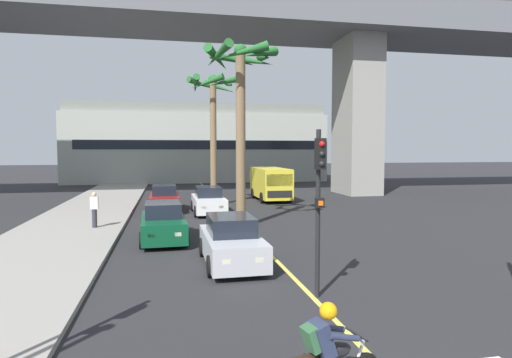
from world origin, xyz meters
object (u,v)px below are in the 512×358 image
(car_queue_third, at_px, (164,199))
(palm_tree_near_median, at_px, (213,104))
(car_queue_front, at_px, (231,242))
(car_queue_second, at_px, (163,223))
(traffic_light_median_near, at_px, (319,190))
(delivery_van, at_px, (270,183))
(palm_tree_mid_median, at_px, (241,85))
(pedestrian_mid_block, at_px, (94,209))
(car_queue_fourth, at_px, (208,201))

(car_queue_third, height_order, palm_tree_near_median, palm_tree_near_median)
(palm_tree_near_median, bearing_deg, car_queue_front, -93.68)
(car_queue_second, height_order, traffic_light_median_near, traffic_light_median_near)
(car_queue_second, relative_size, delivery_van, 0.79)
(palm_tree_mid_median, bearing_deg, traffic_light_median_near, -88.60)
(car_queue_second, xyz_separation_m, pedestrian_mid_block, (-3.10, 2.83, 0.28))
(car_queue_third, relative_size, pedestrian_mid_block, 2.54)
(pedestrian_mid_block, bearing_deg, car_queue_fourth, 38.03)
(car_queue_front, height_order, palm_tree_near_median, palm_tree_near_median)
(traffic_light_median_near, xyz_separation_m, pedestrian_mid_block, (-6.96, 10.62, -1.72))
(car_queue_fourth, relative_size, traffic_light_median_near, 0.98)
(car_queue_fourth, relative_size, delivery_van, 0.78)
(car_queue_front, bearing_deg, car_queue_third, 99.69)
(delivery_van, distance_m, palm_tree_mid_median, 12.46)
(palm_tree_near_median, distance_m, palm_tree_mid_median, 8.25)
(pedestrian_mid_block, bearing_deg, traffic_light_median_near, -56.77)
(car_queue_front, height_order, traffic_light_median_near, traffic_light_median_near)
(palm_tree_mid_median, bearing_deg, car_queue_third, 119.27)
(car_queue_fourth, distance_m, delivery_van, 7.56)
(palm_tree_mid_median, distance_m, pedestrian_mid_block, 8.83)
(car_queue_third, relative_size, palm_tree_mid_median, 0.48)
(car_queue_front, distance_m, palm_tree_mid_median, 8.93)
(palm_tree_near_median, bearing_deg, palm_tree_mid_median, -86.74)
(palm_tree_near_median, bearing_deg, car_queue_fourth, -100.91)
(traffic_light_median_near, bearing_deg, palm_tree_near_median, 92.23)
(car_queue_front, bearing_deg, delivery_van, 72.53)
(pedestrian_mid_block, bearing_deg, car_queue_second, -42.47)
(car_queue_third, xyz_separation_m, car_queue_fourth, (2.52, -1.56, 0.00))
(car_queue_front, xyz_separation_m, traffic_light_median_near, (1.66, -3.62, 1.99))
(car_queue_fourth, distance_m, palm_tree_mid_median, 7.82)
(car_queue_third, distance_m, pedestrian_mid_block, 6.70)
(car_queue_second, bearing_deg, pedestrian_mid_block, 137.53)
(car_queue_second, xyz_separation_m, car_queue_third, (-0.01, 8.78, 0.00))
(pedestrian_mid_block, bearing_deg, palm_tree_near_median, 51.01)
(car_queue_fourth, xyz_separation_m, delivery_van, (5.04, 5.60, 0.57))
(car_queue_third, height_order, palm_tree_mid_median, palm_tree_mid_median)
(car_queue_second, xyz_separation_m, delivery_van, (7.54, 12.82, 0.57))
(traffic_light_median_near, xyz_separation_m, palm_tree_mid_median, (-0.25, 10.09, 3.99))
(traffic_light_median_near, bearing_deg, car_queue_third, 103.16)
(car_queue_front, height_order, pedestrian_mid_block, pedestrian_mid_block)
(traffic_light_median_near, bearing_deg, car_queue_fourth, 95.17)
(car_queue_second, relative_size, car_queue_fourth, 1.01)
(delivery_van, bearing_deg, car_queue_third, -151.87)
(palm_tree_near_median, bearing_deg, car_queue_second, -106.61)
(car_queue_third, bearing_deg, car_queue_front, -80.31)
(delivery_van, bearing_deg, car_queue_fourth, -131.97)
(car_queue_third, height_order, delivery_van, delivery_van)
(delivery_van, bearing_deg, pedestrian_mid_block, -136.82)
(traffic_light_median_near, height_order, palm_tree_mid_median, palm_tree_mid_median)
(car_queue_front, distance_m, car_queue_fourth, 11.39)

